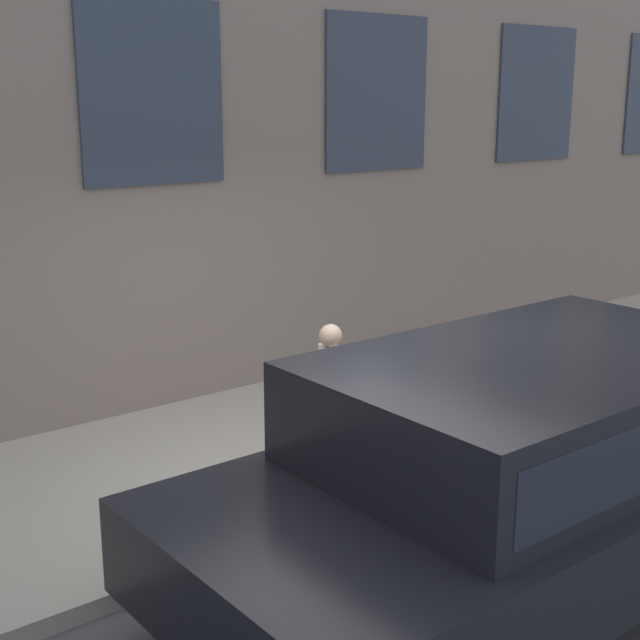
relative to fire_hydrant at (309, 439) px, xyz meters
The scene contains 5 objects.
ground_plane 0.72m from the fire_hydrant, behind, with size 80.00×80.00×0.00m, color #47474C.
sidewalk 0.96m from the fire_hydrant, ahead, with size 2.81×60.00×0.13m.
fire_hydrant is the anchor object (origin of this frame).
person 0.56m from the fire_hydrant, 60.67° to the right, with size 0.28×0.18×1.15m.
parked_truck_charcoal_near 1.91m from the fire_hydrant, 169.71° to the right, with size 2.03×4.69×1.51m.
Camera 1 is at (-4.49, 3.88, 3.00)m, focal length 50.00 mm.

